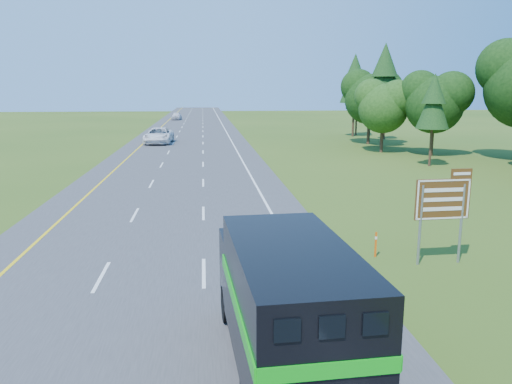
# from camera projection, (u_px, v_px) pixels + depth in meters

# --- Properties ---
(road) EXTENTS (15.00, 260.00, 0.04)m
(road) POSITION_uv_depth(u_px,v_px,m) (187.00, 149.00, 56.06)
(road) COLOR #38383A
(road) RESTS_ON ground
(lane_markings) EXTENTS (11.15, 260.00, 0.01)m
(lane_markings) POSITION_uv_depth(u_px,v_px,m) (187.00, 149.00, 56.05)
(lane_markings) COLOR yellow
(lane_markings) RESTS_ON road
(horse_truck) EXTENTS (2.76, 7.76, 3.39)m
(horse_truck) POSITION_uv_depth(u_px,v_px,m) (285.00, 305.00, 11.28)
(horse_truck) COLOR black
(horse_truck) RESTS_ON road
(white_suv) EXTENTS (3.47, 7.02, 1.91)m
(white_suv) POSITION_uv_depth(u_px,v_px,m) (159.00, 136.00, 61.60)
(white_suv) COLOR white
(white_suv) RESTS_ON road
(far_car) EXTENTS (2.33, 4.95, 1.64)m
(far_car) POSITION_uv_depth(u_px,v_px,m) (176.00, 116.00, 108.97)
(far_car) COLOR silver
(far_car) RESTS_ON road
(exit_sign) EXTENTS (2.19, 0.17, 3.71)m
(exit_sign) POSITION_uv_depth(u_px,v_px,m) (444.00, 203.00, 18.85)
(exit_sign) COLOR gray
(exit_sign) RESTS_ON ground
(delineator) EXTENTS (0.08, 0.05, 1.04)m
(delineator) POSITION_uv_depth(u_px,v_px,m) (376.00, 244.00, 19.99)
(delineator) COLOR #DE500B
(delineator) RESTS_ON ground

